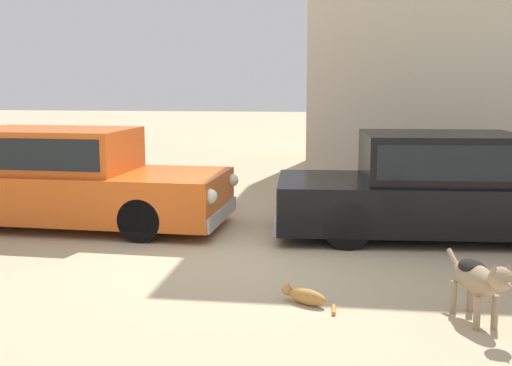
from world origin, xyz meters
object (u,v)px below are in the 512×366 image
object	(u,v)px
stray_dog_spotted	(478,278)
stray_cat	(305,296)
parked_sedan_second	(441,186)
parked_sedan_nearest	(63,177)

from	to	relation	value
stray_dog_spotted	stray_cat	bearing A→B (deg)	-117.75
stray_cat	parked_sedan_second	bearing A→B (deg)	-91.50
parked_sedan_nearest	stray_cat	world-z (taller)	parked_sedan_nearest
parked_sedan_second	stray_dog_spotted	bearing A→B (deg)	-96.75
stray_dog_spotted	parked_sedan_second	bearing A→B (deg)	159.24
parked_sedan_nearest	stray_cat	xyz separation A→B (m)	(3.80, -2.93, -0.65)
parked_sedan_second	stray_dog_spotted	distance (m)	3.28
parked_sedan_nearest	parked_sedan_second	distance (m)	5.52
parked_sedan_nearest	stray_cat	bearing A→B (deg)	-35.29
stray_cat	parked_sedan_nearest	bearing A→B (deg)	-9.22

